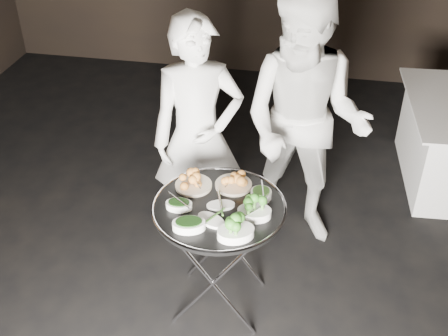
% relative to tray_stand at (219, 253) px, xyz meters
% --- Properties ---
extents(floor, '(6.00, 7.00, 0.05)m').
position_rel_tray_stand_xyz_m(floor, '(-0.11, 0.00, -0.46)').
color(floor, black).
rests_on(floor, ground).
extents(tray_stand, '(0.53, 0.45, 0.77)m').
position_rel_tray_stand_xyz_m(tray_stand, '(0.00, 0.00, 0.00)').
color(tray_stand, silver).
rests_on(tray_stand, floor).
extents(serving_tray, '(0.76, 0.76, 0.04)m').
position_rel_tray_stand_xyz_m(serving_tray, '(-0.00, 0.00, 0.35)').
color(serving_tray, black).
rests_on(serving_tray, tray_stand).
extents(potato_plate_a, '(0.23, 0.23, 0.08)m').
position_rel_tray_stand_xyz_m(potato_plate_a, '(-0.18, 0.15, 0.39)').
color(potato_plate_a, beige).
rests_on(potato_plate_a, serving_tray).
extents(potato_plate_b, '(0.23, 0.23, 0.08)m').
position_rel_tray_stand_xyz_m(potato_plate_b, '(0.05, 0.20, 0.39)').
color(potato_plate_b, beige).
rests_on(potato_plate_b, serving_tray).
extents(greens_bowl, '(0.12, 0.12, 0.07)m').
position_rel_tray_stand_xyz_m(greens_bowl, '(0.22, 0.12, 0.39)').
color(greens_bowl, white).
rests_on(greens_bowl, serving_tray).
extents(asparagus_plate_a, '(0.18, 0.13, 0.03)m').
position_rel_tray_stand_xyz_m(asparagus_plate_a, '(0.01, -0.00, 0.37)').
color(asparagus_plate_a, white).
rests_on(asparagus_plate_a, serving_tray).
extents(asparagus_plate_b, '(0.20, 0.17, 0.04)m').
position_rel_tray_stand_xyz_m(asparagus_plate_b, '(-0.02, -0.14, 0.37)').
color(asparagus_plate_b, white).
rests_on(asparagus_plate_b, serving_tray).
extents(spinach_bowl_a, '(0.16, 0.11, 0.06)m').
position_rel_tray_stand_xyz_m(spinach_bowl_a, '(-0.22, -0.06, 0.38)').
color(spinach_bowl_a, white).
rests_on(spinach_bowl_a, serving_tray).
extents(spinach_bowl_b, '(0.20, 0.15, 0.07)m').
position_rel_tray_stand_xyz_m(spinach_bowl_b, '(-0.12, -0.22, 0.39)').
color(spinach_bowl_b, white).
rests_on(spinach_bowl_b, serving_tray).
extents(broccoli_bowl_a, '(0.20, 0.16, 0.08)m').
position_rel_tray_stand_xyz_m(broccoli_bowl_a, '(0.21, -0.05, 0.39)').
color(broccoli_bowl_a, white).
rests_on(broccoli_bowl_a, serving_tray).
extents(broccoli_bowl_b, '(0.24, 0.21, 0.08)m').
position_rel_tray_stand_xyz_m(broccoli_bowl_b, '(0.13, -0.23, 0.39)').
color(broccoli_bowl_b, white).
rests_on(broccoli_bowl_b, serving_tray).
extents(serving_utensils, '(0.58, 0.43, 0.01)m').
position_rel_tray_stand_xyz_m(serving_utensils, '(0.02, 0.07, 0.41)').
color(serving_utensils, silver).
rests_on(serving_utensils, serving_tray).
extents(waiter_left, '(0.71, 0.59, 1.66)m').
position_rel_tray_stand_xyz_m(waiter_left, '(-0.27, 0.64, 0.40)').
color(waiter_left, silver).
rests_on(waiter_left, floor).
extents(waiter_right, '(1.01, 0.86, 1.82)m').
position_rel_tray_stand_xyz_m(waiter_right, '(0.42, 0.80, 0.48)').
color(waiter_right, silver).
rests_on(waiter_right, floor).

